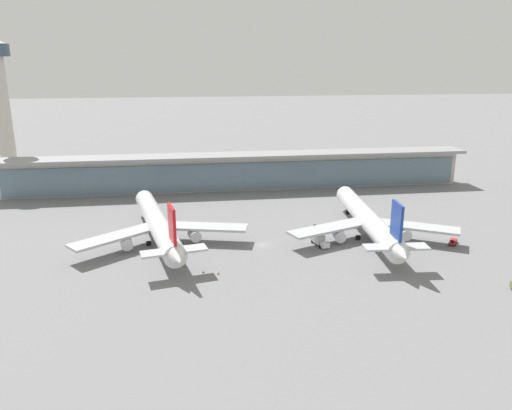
{
  "coord_description": "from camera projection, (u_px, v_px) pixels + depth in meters",
  "views": [
    {
      "loc": [
        -21.23,
        -134.98,
        52.53
      ],
      "look_at": [
        0.0,
        13.76,
        8.25
      ],
      "focal_mm": 34.85,
      "sensor_mm": 36.0,
      "label": 1
    }
  ],
  "objects": [
    {
      "name": "ground_plane",
      "position": [
        263.0,
        245.0,
        145.9
      ],
      "size": [
        1200.0,
        1200.0,
        0.0
      ],
      "primitive_type": "plane",
      "color": "slate"
    },
    {
      "name": "service_truck_mid_apron_red",
      "position": [
        453.0,
        242.0,
        146.25
      ],
      "size": [
        5.14,
        6.27,
        2.7
      ],
      "color": "#B21E1E",
      "rests_on": "ground"
    },
    {
      "name": "safety_cone_bravo",
      "position": [
        203.0,
        272.0,
        126.76
      ],
      "size": [
        0.62,
        0.62,
        0.7
      ],
      "color": "orange",
      "rests_on": "ground"
    },
    {
      "name": "airliner_left_stand",
      "position": [
        158.0,
        224.0,
        146.45
      ],
      "size": [
        50.75,
        66.9,
        17.94
      ],
      "color": "white",
      "rests_on": "ground"
    },
    {
      "name": "safety_cone_alpha",
      "position": [
        185.0,
        266.0,
        130.53
      ],
      "size": [
        0.62,
        0.62,
        0.7
      ],
      "color": "orange",
      "rests_on": "ground"
    },
    {
      "name": "service_truck_by_tail_white",
      "position": [
        319.0,
        240.0,
        145.35
      ],
      "size": [
        4.12,
        7.65,
        3.1
      ],
      "color": "silver",
      "rests_on": "ground"
    },
    {
      "name": "control_tower",
      "position": [
        1.0,
        100.0,
        206.85
      ],
      "size": [
        12.0,
        12.0,
        65.91
      ],
      "color": "beige",
      "rests_on": "ground"
    },
    {
      "name": "service_truck_near_nose_grey",
      "position": [
        314.0,
        228.0,
        157.5
      ],
      "size": [
        2.73,
        3.31,
        2.05
      ],
      "color": "gray",
      "rests_on": "ground"
    },
    {
      "name": "airliner_centre_stand",
      "position": [
        368.0,
        220.0,
        150.39
      ],
      "size": [
        51.68,
        67.39,
        17.94
      ],
      "color": "white",
      "rests_on": "ground"
    },
    {
      "name": "safety_cone_charlie",
      "position": [
        218.0,
        273.0,
        126.01
      ],
      "size": [
        0.62,
        0.62,
        0.7
      ],
      "color": "orange",
      "rests_on": "ground"
    },
    {
      "name": "terminal_building",
      "position": [
        238.0,
        171.0,
        206.3
      ],
      "size": [
        192.76,
        12.8,
        15.2
      ],
      "color": "beige",
      "rests_on": "ground"
    }
  ]
}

